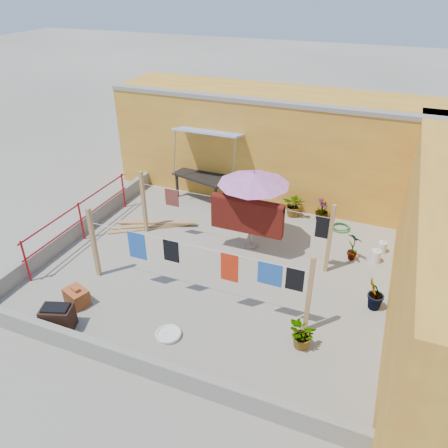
# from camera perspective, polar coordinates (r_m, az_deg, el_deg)

# --- Properties ---
(ground) EXTENTS (80.00, 80.00, 0.00)m
(ground) POSITION_cam_1_polar(r_m,az_deg,el_deg) (10.84, -0.82, -5.48)
(ground) COLOR #9E998E
(ground) RESTS_ON ground
(wall_back) EXTENTS (11.00, 3.27, 3.21)m
(wall_back) POSITION_cam_1_polar(r_m,az_deg,el_deg) (13.95, 8.66, 10.12)
(wall_back) COLOR gold
(wall_back) RESTS_ON ground
(parapet_front) EXTENTS (8.30, 0.16, 0.44)m
(parapet_front) POSITION_cam_1_polar(r_m,az_deg,el_deg) (8.34, -10.84, -17.55)
(parapet_front) COLOR gray
(parapet_front) RESTS_ON ground
(parapet_left) EXTENTS (0.16, 7.30, 0.44)m
(parapet_left) POSITION_cam_1_polar(r_m,az_deg,el_deg) (12.63, -18.16, -0.34)
(parapet_left) COLOR gray
(parapet_left) RESTS_ON ground
(red_railing) EXTENTS (0.05, 4.20, 1.10)m
(red_railing) POSITION_cam_1_polar(r_m,az_deg,el_deg) (12.12, -18.26, 1.05)
(red_railing) COLOR #A1101A
(red_railing) RESTS_ON ground
(clothesline_rig) EXTENTS (5.09, 2.35, 1.80)m
(clothesline_rig) POSITION_cam_1_polar(r_m,az_deg,el_deg) (10.56, 2.22, 0.31)
(clothesline_rig) COLOR tan
(clothesline_rig) RESTS_ON ground
(patio_umbrella) EXTENTS (2.06, 2.06, 2.15)m
(patio_umbrella) POSITION_cam_1_polar(r_m,az_deg,el_deg) (10.68, 3.91, 5.87)
(patio_umbrella) COLOR gray
(patio_umbrella) RESTS_ON ground
(outdoor_table) EXTENTS (1.94, 1.30, 0.83)m
(outdoor_table) POSITION_cam_1_polar(r_m,az_deg,el_deg) (13.66, -2.79, 6.11)
(outdoor_table) COLOR black
(outdoor_table) RESTS_ON ground
(brick_stack) EXTENTS (0.61, 0.52, 0.45)m
(brick_stack) POSITION_cam_1_polar(r_m,az_deg,el_deg) (10.12, -18.68, -8.99)
(brick_stack) COLOR #B25B29
(brick_stack) RESTS_ON ground
(lumber_pile) EXTENTS (2.18, 1.43, 0.14)m
(lumber_pile) POSITION_cam_1_polar(r_m,az_deg,el_deg) (12.52, -9.30, -0.17)
(lumber_pile) COLOR tan
(lumber_pile) RESTS_ON ground
(brazier) EXTENTS (0.71, 0.58, 0.55)m
(brazier) POSITION_cam_1_polar(r_m,az_deg,el_deg) (9.59, -20.87, -11.36)
(brazier) COLOR black
(brazier) RESTS_ON ground
(white_basin) EXTENTS (0.53, 0.53, 0.09)m
(white_basin) POSITION_cam_1_polar(r_m,az_deg,el_deg) (9.03, -7.28, -14.09)
(white_basin) COLOR silver
(white_basin) RESTS_ON ground
(water_jug_a) EXTENTS (0.24, 0.24, 0.38)m
(water_jug_a) POSITION_cam_1_polar(r_m,az_deg,el_deg) (11.51, 19.18, -4.01)
(water_jug_a) COLOR silver
(water_jug_a) RESTS_ON ground
(water_jug_b) EXTENTS (0.21, 0.21, 0.33)m
(water_jug_b) POSITION_cam_1_polar(r_m,az_deg,el_deg) (11.98, 19.97, -2.86)
(water_jug_b) COLOR silver
(water_jug_b) RESTS_ON ground
(green_hose) EXTENTS (0.55, 0.55, 0.08)m
(green_hose) POSITION_cam_1_polar(r_m,az_deg,el_deg) (12.76, 14.99, -0.43)
(green_hose) COLOR #197128
(green_hose) RESTS_ON ground
(plant_back_a) EXTENTS (0.69, 0.60, 0.73)m
(plant_back_a) POSITION_cam_1_polar(r_m,az_deg,el_deg) (12.99, 9.20, 2.49)
(plant_back_a) COLOR #245819
(plant_back_a) RESTS_ON ground
(plant_back_b) EXTENTS (0.38, 0.38, 0.69)m
(plant_back_b) POSITION_cam_1_polar(r_m,az_deg,el_deg) (12.88, 12.66, 1.75)
(plant_back_b) COLOR #245819
(plant_back_b) RESTS_ON ground
(plant_right_a) EXTENTS (0.50, 0.45, 0.79)m
(plant_right_a) POSITION_cam_1_polar(r_m,az_deg,el_deg) (11.31, 16.58, -2.81)
(plant_right_a) COLOR #245819
(plant_right_a) RESTS_ON ground
(plant_right_b) EXTENTS (0.52, 0.56, 0.80)m
(plant_right_b) POSITION_cam_1_polar(r_m,az_deg,el_deg) (9.87, 19.13, -8.65)
(plant_right_b) COLOR #245819
(plant_right_b) RESTS_ON ground
(plant_right_c) EXTENTS (0.56, 0.62, 0.63)m
(plant_right_c) POSITION_cam_1_polar(r_m,az_deg,el_deg) (8.69, 10.22, -14.13)
(plant_right_c) COLOR #245819
(plant_right_c) RESTS_ON ground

